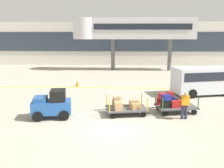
% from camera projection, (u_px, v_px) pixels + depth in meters
% --- Properties ---
extents(ground_plane, '(120.00, 120.00, 0.00)m').
position_uv_depth(ground_plane, '(111.00, 129.00, 11.83)').
color(ground_plane, '#A8A08E').
extents(apron_lead_line, '(16.88, 0.40, 0.01)m').
position_uv_depth(apron_lead_line, '(73.00, 87.00, 21.14)').
color(apron_lead_line, yellow).
rests_on(apron_lead_line, ground_plane).
extents(terminal_building, '(47.81, 2.51, 6.35)m').
position_uv_depth(terminal_building, '(119.00, 43.00, 36.60)').
color(terminal_building, silver).
rests_on(terminal_building, ground_plane).
extents(jet_bridge, '(15.25, 3.00, 6.56)m').
position_uv_depth(jet_bridge, '(129.00, 29.00, 30.29)').
color(jet_bridge, silver).
rests_on(jet_bridge, ground_plane).
extents(baggage_tug, '(2.26, 1.55, 1.58)m').
position_uv_depth(baggage_tug, '(52.00, 105.00, 13.32)').
color(baggage_tug, '#2659A5').
rests_on(baggage_tug, ground_plane).
extents(baggage_cart_lead, '(3.08, 1.78, 1.10)m').
position_uv_depth(baggage_cart_lead, '(126.00, 106.00, 13.93)').
color(baggage_cart_lead, '#4C4C4F').
rests_on(baggage_cart_lead, ground_plane).
extents(baggage_cart_middle, '(3.08, 1.78, 1.18)m').
position_uv_depth(baggage_cart_middle, '(173.00, 103.00, 14.33)').
color(baggage_cart_middle, '#4C4C4F').
rests_on(baggage_cart_middle, ground_plane).
extents(baggage_handler, '(0.41, 0.45, 1.56)m').
position_uv_depth(baggage_handler, '(185.00, 104.00, 13.04)').
color(baggage_handler, '#2D334C').
rests_on(baggage_handler, ground_plane).
extents(shuttle_van, '(5.10, 2.93, 2.10)m').
position_uv_depth(shuttle_van, '(205.00, 79.00, 18.42)').
color(shuttle_van, silver).
rests_on(shuttle_van, ground_plane).
extents(safety_cone_near, '(0.36, 0.36, 0.55)m').
position_uv_depth(safety_cone_near, '(77.00, 83.00, 21.51)').
color(safety_cone_near, orange).
rests_on(safety_cone_near, ground_plane).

